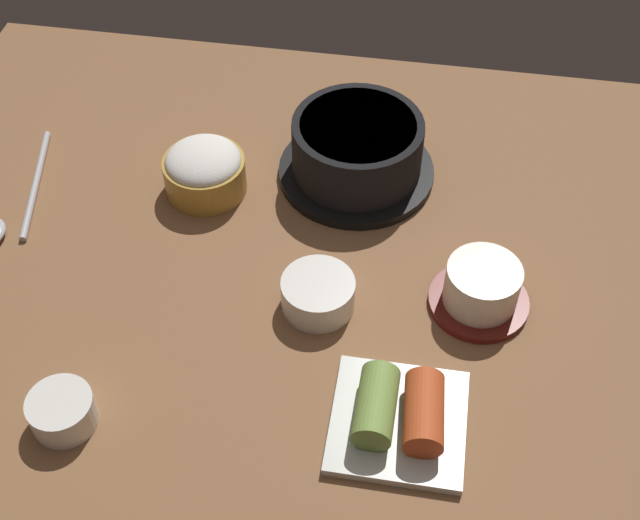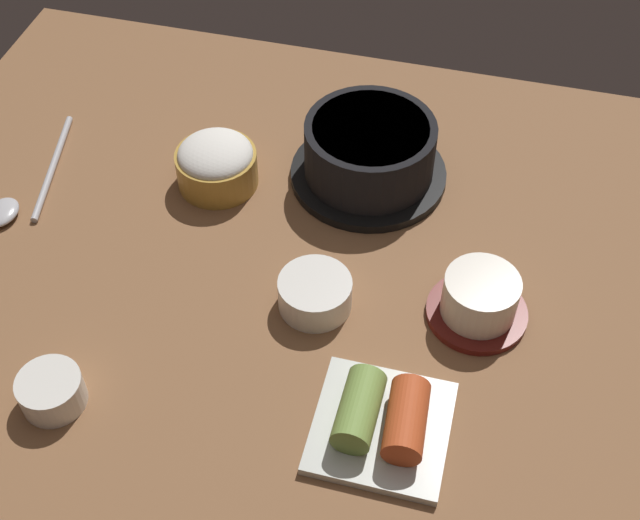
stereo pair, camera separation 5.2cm
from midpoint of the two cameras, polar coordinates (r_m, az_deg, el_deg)
name	(u,v)px [view 2 (the right image)]	position (r cm, az deg, el deg)	size (l,w,h in cm)	color
dining_table	(307,267)	(92.65, 0.70, -0.55)	(100.00, 76.00, 2.00)	brown
stone_pot	(369,153)	(98.78, 4.84, 7.13)	(18.34, 18.34, 7.76)	black
rice_bowl	(216,163)	(98.87, -5.48, 6.45)	(9.43, 9.43, 5.97)	#B78C38
tea_cup_with_saucer	(479,299)	(87.27, 12.31, -2.65)	(10.37, 10.37, 5.38)	maroon
banchan_cup_center	(315,293)	(86.65, 1.36, -2.27)	(7.60, 7.60, 3.56)	white
kimchi_plate	(382,420)	(78.70, 6.08, -10.69)	(12.39, 12.39, 4.67)	silver
side_bowl_near	(51,390)	(83.02, -15.88, -8.47)	(6.12, 6.12, 3.38)	white
spoon	(20,196)	(103.02, -18.11, 4.07)	(6.08, 19.84, 1.35)	#B7B7BC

